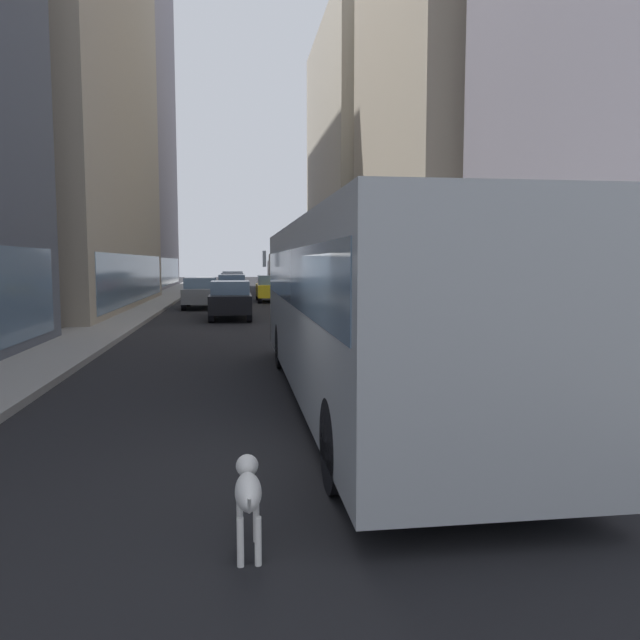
{
  "coord_description": "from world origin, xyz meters",
  "views": [
    {
      "loc": [
        -0.99,
        -7.04,
        2.41
      ],
      "look_at": [
        0.48,
        3.48,
        1.4
      ],
      "focal_mm": 34.12,
      "sensor_mm": 36.0,
      "label": 1
    }
  ],
  "objects_px": {
    "car_yellow_taxi": "(271,288)",
    "car_white_van": "(233,280)",
    "dalmatian_dog": "(248,491)",
    "car_red_coupe": "(232,284)",
    "car_blue_hatchback": "(232,287)",
    "transit_bus": "(363,299)",
    "car_grey_wagon": "(200,293)",
    "box_truck": "(285,272)",
    "car_black_suv": "(230,299)"
  },
  "relations": [
    {
      "from": "car_grey_wagon",
      "to": "dalmatian_dog",
      "type": "bearing_deg",
      "value": -86.07
    },
    {
      "from": "transit_bus",
      "to": "car_grey_wagon",
      "type": "xyz_separation_m",
      "value": [
        -4.0,
        22.19,
        -0.96
      ]
    },
    {
      "from": "car_white_van",
      "to": "dalmatian_dog",
      "type": "distance_m",
      "value": 49.68
    },
    {
      "from": "car_grey_wagon",
      "to": "car_blue_hatchback",
      "type": "distance_m",
      "value": 7.73
    },
    {
      "from": "car_blue_hatchback",
      "to": "car_white_van",
      "type": "relative_size",
      "value": 1.2
    },
    {
      "from": "dalmatian_dog",
      "to": "car_grey_wagon",
      "type": "bearing_deg",
      "value": 93.93
    },
    {
      "from": "transit_bus",
      "to": "dalmatian_dog",
      "type": "distance_m",
      "value": 5.87
    },
    {
      "from": "car_grey_wagon",
      "to": "box_truck",
      "type": "distance_m",
      "value": 14.79
    },
    {
      "from": "car_blue_hatchback",
      "to": "car_white_van",
      "type": "xyz_separation_m",
      "value": [
        0.0,
        14.59,
        -0.0
      ]
    },
    {
      "from": "car_red_coupe",
      "to": "car_black_suv",
      "type": "bearing_deg",
      "value": -90.0
    },
    {
      "from": "car_red_coupe",
      "to": "car_blue_hatchback",
      "type": "relative_size",
      "value": 1.0
    },
    {
      "from": "car_black_suv",
      "to": "dalmatian_dog",
      "type": "height_order",
      "value": "car_black_suv"
    },
    {
      "from": "car_grey_wagon",
      "to": "car_yellow_taxi",
      "type": "bearing_deg",
      "value": 51.08
    },
    {
      "from": "car_red_coupe",
      "to": "car_blue_hatchback",
      "type": "distance_m",
      "value": 6.1
    },
    {
      "from": "car_white_van",
      "to": "box_truck",
      "type": "distance_m",
      "value": 9.42
    },
    {
      "from": "box_truck",
      "to": "dalmatian_dog",
      "type": "height_order",
      "value": "box_truck"
    },
    {
      "from": "car_black_suv",
      "to": "car_white_van",
      "type": "distance_m",
      "value": 28.26
    },
    {
      "from": "transit_bus",
      "to": "car_yellow_taxi",
      "type": "bearing_deg",
      "value": 90.0
    },
    {
      "from": "car_white_van",
      "to": "box_truck",
      "type": "height_order",
      "value": "box_truck"
    },
    {
      "from": "car_black_suv",
      "to": "car_red_coupe",
      "type": "bearing_deg",
      "value": 90.0
    },
    {
      "from": "transit_bus",
      "to": "car_blue_hatchback",
      "type": "distance_m",
      "value": 29.87
    },
    {
      "from": "car_yellow_taxi",
      "to": "car_red_coupe",
      "type": "bearing_deg",
      "value": 105.4
    },
    {
      "from": "car_blue_hatchback",
      "to": "dalmatian_dog",
      "type": "relative_size",
      "value": 4.95
    },
    {
      "from": "car_black_suv",
      "to": "car_yellow_taxi",
      "type": "xyz_separation_m",
      "value": [
        2.4,
        11.06,
        -0.0
      ]
    },
    {
      "from": "car_blue_hatchback",
      "to": "car_white_van",
      "type": "height_order",
      "value": "same"
    },
    {
      "from": "car_grey_wagon",
      "to": "car_red_coupe",
      "type": "bearing_deg",
      "value": 83.32
    },
    {
      "from": "car_red_coupe",
      "to": "car_white_van",
      "type": "xyz_separation_m",
      "value": [
        0.0,
        8.49,
        -0.0
      ]
    },
    {
      "from": "car_blue_hatchback",
      "to": "car_black_suv",
      "type": "bearing_deg",
      "value": -90.0
    },
    {
      "from": "car_grey_wagon",
      "to": "car_black_suv",
      "type": "xyz_separation_m",
      "value": [
        1.6,
        -6.1,
        0.0
      ]
    },
    {
      "from": "car_blue_hatchback",
      "to": "car_yellow_taxi",
      "type": "xyz_separation_m",
      "value": [
        2.4,
        -2.61,
        -0.0
      ]
    },
    {
      "from": "car_grey_wagon",
      "to": "car_white_van",
      "type": "bearing_deg",
      "value": 85.87
    },
    {
      "from": "car_blue_hatchback",
      "to": "car_yellow_taxi",
      "type": "bearing_deg",
      "value": -47.39
    },
    {
      "from": "car_red_coupe",
      "to": "car_yellow_taxi",
      "type": "bearing_deg",
      "value": -74.6
    },
    {
      "from": "car_blue_hatchback",
      "to": "transit_bus",
      "type": "bearing_deg",
      "value": -85.39
    },
    {
      "from": "transit_bus",
      "to": "box_truck",
      "type": "relative_size",
      "value": 1.54
    },
    {
      "from": "car_red_coupe",
      "to": "car_black_suv",
      "type": "xyz_separation_m",
      "value": [
        0.0,
        -19.77,
        -0.0
      ]
    },
    {
      "from": "transit_bus",
      "to": "car_grey_wagon",
      "type": "bearing_deg",
      "value": 100.22
    },
    {
      "from": "car_black_suv",
      "to": "dalmatian_dog",
      "type": "bearing_deg",
      "value": -89.22
    },
    {
      "from": "dalmatian_dog",
      "to": "car_red_coupe",
      "type": "bearing_deg",
      "value": 90.41
    },
    {
      "from": "car_black_suv",
      "to": "car_blue_hatchback",
      "type": "bearing_deg",
      "value": 90.0
    },
    {
      "from": "car_grey_wagon",
      "to": "car_black_suv",
      "type": "height_order",
      "value": "same"
    },
    {
      "from": "car_black_suv",
      "to": "box_truck",
      "type": "distance_m",
      "value": 20.19
    },
    {
      "from": "car_white_van",
      "to": "car_red_coupe",
      "type": "bearing_deg",
      "value": -90.0
    },
    {
      "from": "transit_bus",
      "to": "car_white_van",
      "type": "bearing_deg",
      "value": 93.1
    },
    {
      "from": "car_white_van",
      "to": "box_truck",
      "type": "bearing_deg",
      "value": -64.77
    },
    {
      "from": "car_yellow_taxi",
      "to": "box_truck",
      "type": "xyz_separation_m",
      "value": [
        1.6,
        8.71,
        0.85
      ]
    },
    {
      "from": "car_yellow_taxi",
      "to": "transit_bus",
      "type": "bearing_deg",
      "value": -90.0
    },
    {
      "from": "car_grey_wagon",
      "to": "box_truck",
      "type": "bearing_deg",
      "value": 67.72
    },
    {
      "from": "car_yellow_taxi",
      "to": "car_white_van",
      "type": "height_order",
      "value": "same"
    },
    {
      "from": "car_grey_wagon",
      "to": "car_white_van",
      "type": "xyz_separation_m",
      "value": [
        1.6,
        22.16,
        0.0
      ]
    }
  ]
}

